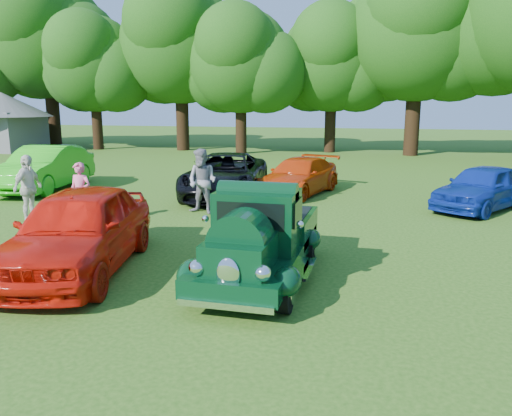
% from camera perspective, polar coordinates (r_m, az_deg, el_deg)
% --- Properties ---
extents(ground, '(120.00, 120.00, 0.00)m').
position_cam_1_polar(ground, '(9.00, -6.17, -8.57)').
color(ground, '#255012').
rests_on(ground, ground).
extents(hero_pickup, '(1.97, 4.23, 1.65)m').
position_cam_1_polar(hero_pickup, '(9.02, 0.50, -3.67)').
color(hero_pickup, black).
rests_on(hero_pickup, ground).
extents(red_convertible, '(2.89, 5.00, 1.60)m').
position_cam_1_polar(red_convertible, '(9.98, -19.59, -2.35)').
color(red_convertible, red).
rests_on(red_convertible, ground).
extents(back_car_lime, '(2.47, 5.13, 1.62)m').
position_cam_1_polar(back_car_lime, '(19.95, -22.97, 4.20)').
color(back_car_lime, green).
rests_on(back_car_lime, ground).
extents(back_car_black, '(3.10, 5.56, 1.47)m').
position_cam_1_polar(back_car_black, '(17.14, -3.50, 3.76)').
color(back_car_black, black).
rests_on(back_car_black, ground).
extents(back_car_orange, '(2.82, 4.64, 1.26)m').
position_cam_1_polar(back_car_orange, '(17.64, 4.90, 3.62)').
color(back_car_orange, '#C13206').
rests_on(back_car_orange, ground).
extents(back_car_blue, '(3.57, 4.19, 1.36)m').
position_cam_1_polar(back_car_blue, '(16.41, 24.44, 2.16)').
color(back_car_blue, navy).
rests_on(back_car_blue, ground).
extents(spectator_pink, '(0.60, 0.39, 1.64)m').
position_cam_1_polar(spectator_pink, '(13.87, -19.42, 1.56)').
color(spectator_pink, '#E9608C').
rests_on(spectator_pink, ground).
extents(spectator_grey, '(1.05, 0.90, 1.88)m').
position_cam_1_polar(spectator_grey, '(14.46, -6.15, 3.03)').
color(spectator_grey, gray).
rests_on(spectator_grey, ground).
extents(spectator_white, '(0.45, 1.06, 1.80)m').
position_cam_1_polar(spectator_white, '(14.81, -24.61, 2.09)').
color(spectator_white, silver).
rests_on(spectator_white, ground).
extents(gazebo, '(6.40, 6.40, 3.90)m').
position_cam_1_polar(gazebo, '(38.22, -26.93, 9.45)').
color(gazebo, '#57575C').
rests_on(gazebo, ground).
extents(tree_line, '(62.88, 11.77, 12.48)m').
position_cam_1_polar(tree_line, '(32.35, 9.74, 18.65)').
color(tree_line, black).
rests_on(tree_line, ground).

